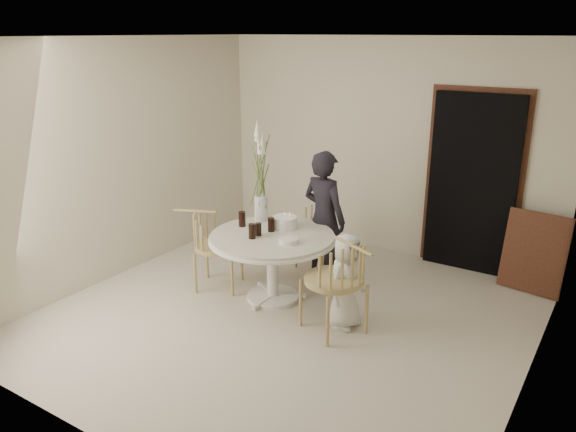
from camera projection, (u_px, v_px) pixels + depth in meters
The scene contains 18 objects.
ground at pixel (288, 316), 5.69m from camera, with size 4.50×4.50×0.00m, color beige.
room_shell at pixel (288, 159), 5.18m from camera, with size 4.50×4.50×4.50m.
doorway at pixel (472, 184), 6.52m from camera, with size 1.00×0.10×2.10m, color black.
door_trim at pixel (474, 179), 6.54m from camera, with size 1.12×0.03×2.22m, color #57321E.
table at pixel (272, 245), 5.87m from camera, with size 1.33×1.33×0.73m.
picture_frame at pixel (535, 253), 6.11m from camera, with size 0.67×0.04×0.90m, color #57321E.
chair_far at pixel (320, 224), 6.86m from camera, with size 0.45×0.48×0.78m.
chair_right at pixel (343, 274), 5.12m from camera, with size 0.72×0.70×0.98m.
chair_left at pixel (207, 237), 6.18m from camera, with size 0.65×0.63×0.90m.
girl at pixel (324, 218), 6.24m from camera, with size 0.56×0.37×1.53m, color black.
boy at pixel (346, 281), 5.36m from camera, with size 0.46×0.30×0.95m, color silver.
birthday_cake at pixel (285, 222), 6.02m from camera, with size 0.26×0.26×0.18m.
cola_tumbler_a at pixel (252, 231), 5.71m from camera, with size 0.07×0.07×0.15m, color black.
cola_tumbler_b at pixel (258, 229), 5.79m from camera, with size 0.06×0.06×0.13m, color black.
cola_tumbler_c at pixel (242, 219), 6.06m from camera, with size 0.08×0.08×0.16m, color black.
cola_tumbler_d at pixel (271, 225), 5.91m from camera, with size 0.07×0.07×0.15m, color black.
plate_stack at pixel (289, 241), 5.60m from camera, with size 0.20×0.20×0.05m, color white.
flower_vase at pixel (261, 180), 6.15m from camera, with size 0.15×0.15×1.12m.
Camera 1 is at (2.74, -4.28, 2.75)m, focal length 35.00 mm.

